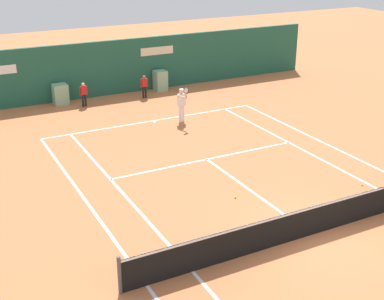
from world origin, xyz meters
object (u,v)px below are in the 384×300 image
object	(u,v)px
ball_kid_right_post	(84,93)
tennis_ball_near_service_line	(362,185)
ball_kid_centre_post	(144,85)
tennis_ball_by_sideline	(235,197)
player_on_baseline	(182,102)

from	to	relation	value
ball_kid_right_post	tennis_ball_near_service_line	bearing A→B (deg)	109.97
ball_kid_centre_post	tennis_ball_near_service_line	world-z (taller)	ball_kid_centre_post
tennis_ball_near_service_line	tennis_ball_by_sideline	xyz separation A→B (m)	(-4.47, 1.27, 0.00)
tennis_ball_near_service_line	tennis_ball_by_sideline	size ratio (longest dim) A/B	1.00
ball_kid_centre_post	tennis_ball_near_service_line	size ratio (longest dim) A/B	18.38
ball_kid_centre_post	tennis_ball_by_sideline	distance (m)	12.58
ball_kid_centre_post	tennis_ball_by_sideline	world-z (taller)	ball_kid_centre_post
player_on_baseline	tennis_ball_near_service_line	world-z (taller)	player_on_baseline
tennis_ball_near_service_line	player_on_baseline	bearing A→B (deg)	105.61
ball_kid_right_post	ball_kid_centre_post	size ratio (longest dim) A/B	1.01
tennis_ball_near_service_line	tennis_ball_by_sideline	distance (m)	4.65
ball_kid_right_post	tennis_ball_by_sideline	size ratio (longest dim) A/B	18.50
ball_kid_centre_post	tennis_ball_by_sideline	bearing A→B (deg)	85.16
player_on_baseline	ball_kid_right_post	bearing A→B (deg)	-70.25
player_on_baseline	tennis_ball_by_sideline	xyz separation A→B (m)	(-1.92, -7.86, -0.94)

